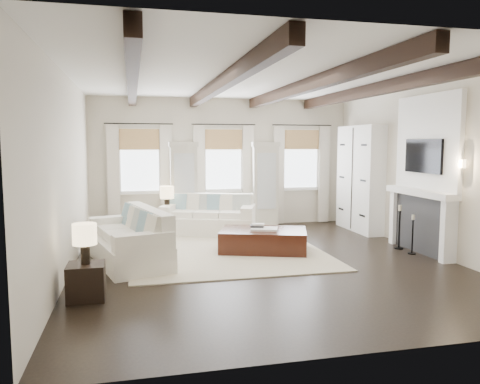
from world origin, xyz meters
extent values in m
plane|color=black|center=(0.00, 0.00, 0.00)|extent=(7.50, 7.50, 0.00)
cube|color=beige|center=(0.00, 3.75, 1.60)|extent=(6.50, 0.04, 3.20)
cube|color=beige|center=(0.00, -3.75, 1.60)|extent=(6.50, 0.04, 3.20)
cube|color=beige|center=(-3.25, 0.00, 1.60)|extent=(0.04, 7.50, 3.20)
cube|color=beige|center=(3.25, 0.00, 1.60)|extent=(0.04, 7.50, 3.20)
cube|color=white|center=(0.00, 0.00, 3.20)|extent=(6.50, 7.50, 0.04)
cube|color=black|center=(-2.20, 0.00, 3.08)|extent=(0.16, 7.40, 0.22)
cube|color=black|center=(-0.75, 0.00, 3.08)|extent=(0.16, 7.40, 0.22)
cube|color=black|center=(0.75, 0.00, 3.08)|extent=(0.16, 7.40, 0.22)
cube|color=black|center=(2.20, 0.00, 3.08)|extent=(0.16, 7.40, 0.22)
cube|color=white|center=(-2.05, 3.72, 1.65)|extent=(0.90, 0.03, 1.45)
cube|color=#B0844E|center=(-2.05, 3.66, 2.18)|extent=(0.94, 0.04, 0.50)
cube|color=beige|center=(-2.67, 3.62, 1.27)|extent=(0.28, 0.08, 2.50)
cube|color=beige|center=(-1.43, 3.62, 1.27)|extent=(0.28, 0.08, 2.50)
cylinder|color=black|center=(-2.05, 3.61, 2.55)|extent=(1.60, 0.02, 0.02)
cube|color=white|center=(0.00, 3.72, 1.65)|extent=(0.90, 0.03, 1.45)
cube|color=#B0844E|center=(0.00, 3.66, 2.18)|extent=(0.94, 0.04, 0.50)
cube|color=beige|center=(-0.62, 3.62, 1.27)|extent=(0.28, 0.08, 2.50)
cube|color=beige|center=(0.62, 3.62, 1.27)|extent=(0.28, 0.08, 2.50)
cylinder|color=black|center=(0.00, 3.61, 2.55)|extent=(1.60, 0.02, 0.02)
cube|color=white|center=(2.05, 3.72, 1.65)|extent=(0.90, 0.03, 1.45)
cube|color=#B0844E|center=(2.05, 3.66, 2.18)|extent=(0.94, 0.04, 0.50)
cube|color=beige|center=(1.43, 3.62, 1.27)|extent=(0.28, 0.08, 2.50)
cube|color=beige|center=(2.67, 3.62, 1.27)|extent=(0.28, 0.08, 2.50)
cylinder|color=black|center=(2.05, 3.61, 2.55)|extent=(1.60, 0.02, 0.02)
cube|color=#BCB7A6|center=(-1.02, 3.53, 1.00)|extent=(0.64, 0.38, 2.00)
cube|color=#B2B7BA|center=(-1.02, 3.33, 1.15)|extent=(0.48, 0.02, 1.40)
cube|color=#BCB7A6|center=(-1.02, 3.53, 2.06)|extent=(0.70, 0.42, 0.12)
cube|color=#BCB7A6|center=(1.02, 3.53, 1.00)|extent=(0.64, 0.38, 2.00)
cube|color=#B2B7BA|center=(1.02, 3.33, 1.15)|extent=(0.48, 0.02, 1.40)
cube|color=#BCB7A6|center=(1.02, 3.53, 2.06)|extent=(0.70, 0.42, 0.12)
cube|color=#242426|center=(3.16, 0.00, 0.55)|extent=(0.18, 1.50, 1.10)
cube|color=black|center=(3.13, 0.00, 0.40)|extent=(0.10, 0.90, 0.70)
cube|color=white|center=(3.12, -0.82, 0.55)|extent=(0.26, 0.14, 1.10)
cube|color=white|center=(3.12, 0.82, 0.55)|extent=(0.26, 0.14, 1.10)
cube|color=white|center=(3.09, 0.00, 1.16)|extent=(0.32, 1.90, 0.12)
cube|color=white|center=(3.20, 0.00, 2.10)|extent=(0.10, 1.90, 1.80)
cube|color=black|center=(3.13, 0.00, 1.85)|extent=(0.07, 1.10, 0.64)
cylinder|color=#FFD899|center=(3.15, -1.05, 1.75)|extent=(0.10, 0.10, 0.14)
cube|color=silver|center=(3.05, 2.35, 1.25)|extent=(0.40, 1.70, 2.50)
cube|color=black|center=(2.84, 2.35, 1.25)|extent=(0.01, 0.02, 2.40)
cube|color=beige|center=(-0.51, 1.42, 0.01)|extent=(3.64, 4.83, 0.02)
cube|color=white|center=(-0.54, 2.75, 0.20)|extent=(2.31, 1.61, 0.40)
cube|color=white|center=(-0.42, 3.10, 0.65)|extent=(1.97, 0.88, 0.50)
cube|color=white|center=(-1.41, 3.06, 0.53)|extent=(0.55, 0.94, 0.26)
cube|color=white|center=(0.33, 2.44, 0.53)|extent=(0.55, 0.94, 0.26)
cube|color=white|center=(-1.11, 2.90, 0.47)|extent=(0.73, 0.76, 0.14)
cube|color=white|center=(-0.56, 2.70, 0.47)|extent=(0.73, 0.76, 0.14)
cube|color=white|center=(-0.01, 2.51, 0.47)|extent=(0.73, 0.76, 0.14)
cube|color=#678F9E|center=(-1.19, 3.19, 0.68)|extent=(0.47, 0.35, 0.44)
cube|color=silver|center=(-0.90, 3.09, 0.68)|extent=(0.47, 0.35, 0.44)
cube|color=beige|center=(-0.62, 2.99, 0.68)|extent=(0.47, 0.35, 0.44)
cube|color=#678F9E|center=(-0.34, 2.89, 0.68)|extent=(0.47, 0.35, 0.44)
cube|color=silver|center=(-0.05, 2.78, 0.68)|extent=(0.47, 0.35, 0.44)
cube|color=beige|center=(0.23, 2.68, 0.68)|extent=(0.47, 0.35, 0.44)
cube|color=white|center=(-2.33, 0.44, 0.21)|extent=(1.53, 2.39, 0.42)
cube|color=white|center=(-1.96, 0.53, 0.68)|extent=(0.76, 2.09, 0.53)
cube|color=white|center=(-2.58, 1.37, 0.56)|extent=(0.99, 0.51, 0.27)
cube|color=white|center=(-2.08, -0.50, 0.56)|extent=(0.99, 0.51, 0.27)
cube|color=white|center=(-2.54, 1.01, 0.49)|extent=(0.76, 0.73, 0.15)
cube|color=white|center=(-2.38, 0.42, 0.49)|extent=(0.76, 0.73, 0.15)
cube|color=white|center=(-2.23, -0.17, 0.49)|extent=(0.76, 0.73, 0.15)
cube|color=#678F9E|center=(-2.34, 1.25, 0.72)|extent=(0.34, 0.49, 0.46)
cube|color=silver|center=(-2.24, 0.87, 0.72)|extent=(0.34, 0.49, 0.46)
cube|color=beige|center=(-2.13, 0.49, 0.72)|extent=(0.34, 0.49, 0.46)
cube|color=#678F9E|center=(-2.03, 0.11, 0.72)|extent=(0.34, 0.49, 0.46)
cube|color=silver|center=(-1.93, -0.27, 0.72)|extent=(0.34, 0.49, 0.46)
cube|color=black|center=(0.21, 0.75, 0.21)|extent=(1.88, 1.50, 0.43)
cube|color=white|center=(0.21, 0.71, 0.45)|extent=(0.60, 0.52, 0.04)
cube|color=#262628|center=(0.11, 0.82, 0.49)|extent=(0.31, 0.27, 0.04)
cube|color=beige|center=(0.13, 0.81, 0.52)|extent=(0.26, 0.23, 0.03)
cube|color=black|center=(-2.87, -1.40, 0.24)|extent=(0.48, 0.48, 0.48)
cylinder|color=black|center=(-2.87, -1.40, 0.62)|extent=(0.12, 0.12, 0.26)
cylinder|color=#F9D89E|center=(-2.87, -1.40, 0.89)|extent=(0.32, 0.32, 0.28)
cube|color=black|center=(-1.46, 3.10, 0.27)|extent=(0.36, 0.36, 0.54)
cylinder|color=black|center=(-1.46, 3.10, 0.67)|extent=(0.13, 0.13, 0.27)
cylinder|color=#F9D89E|center=(-1.46, 3.10, 0.95)|extent=(0.32, 0.32, 0.29)
cylinder|color=black|center=(2.90, -0.09, 0.01)|extent=(0.15, 0.15, 0.02)
cylinder|color=black|center=(2.90, -0.09, 0.33)|extent=(0.03, 0.03, 0.66)
cylinder|color=beige|center=(2.90, -0.09, 0.70)|extent=(0.06, 0.06, 0.09)
cylinder|color=black|center=(2.90, 0.36, 0.01)|extent=(0.18, 0.18, 0.02)
cylinder|color=black|center=(2.90, 0.36, 0.39)|extent=(0.03, 0.03, 0.78)
cylinder|color=beige|center=(2.90, 0.36, 0.82)|extent=(0.07, 0.07, 0.11)
camera|label=1|loc=(-2.23, -7.82, 2.09)|focal=35.00mm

